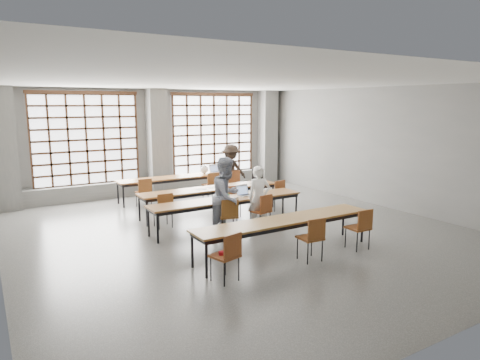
% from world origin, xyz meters
% --- Properties ---
extents(floor, '(11.00, 11.00, 0.00)m').
position_xyz_m(floor, '(0.00, 0.00, 0.00)').
color(floor, '#4D4D4A').
rests_on(floor, ground).
extents(ceiling, '(11.00, 11.00, 0.00)m').
position_xyz_m(ceiling, '(0.00, 0.00, 3.50)').
color(ceiling, silver).
rests_on(ceiling, floor).
extents(wall_back, '(10.00, 0.00, 10.00)m').
position_xyz_m(wall_back, '(0.00, 5.50, 1.75)').
color(wall_back, '#626260').
rests_on(wall_back, floor).
extents(wall_front, '(10.00, 0.00, 10.00)m').
position_xyz_m(wall_front, '(0.00, -5.50, 1.75)').
color(wall_front, '#626260').
rests_on(wall_front, floor).
extents(wall_right, '(0.00, 11.00, 11.00)m').
position_xyz_m(wall_right, '(5.00, 0.00, 1.75)').
color(wall_right, '#626260').
rests_on(wall_right, floor).
extents(column_left, '(0.60, 0.55, 3.50)m').
position_xyz_m(column_left, '(-4.50, 5.22, 1.75)').
color(column_left, '#5B5B58').
rests_on(column_left, floor).
extents(column_mid, '(0.60, 0.55, 3.50)m').
position_xyz_m(column_mid, '(0.00, 5.22, 1.75)').
color(column_mid, '#5B5B58').
rests_on(column_mid, floor).
extents(column_right, '(0.60, 0.55, 3.50)m').
position_xyz_m(column_right, '(4.50, 5.22, 1.75)').
color(column_right, '#5B5B58').
rests_on(column_right, floor).
extents(window_left, '(3.32, 0.12, 3.00)m').
position_xyz_m(window_left, '(-2.25, 5.42, 1.90)').
color(window_left, white).
rests_on(window_left, wall_back).
extents(window_right, '(3.32, 0.12, 3.00)m').
position_xyz_m(window_right, '(2.25, 5.42, 1.90)').
color(window_right, white).
rests_on(window_right, wall_back).
extents(sill_ledge, '(9.80, 0.35, 0.50)m').
position_xyz_m(sill_ledge, '(0.00, 5.30, 0.25)').
color(sill_ledge, '#5B5B58').
rests_on(sill_ledge, floor).
extents(desk_row_a, '(4.00, 0.70, 0.73)m').
position_xyz_m(desk_row_a, '(0.27, 4.02, 0.66)').
color(desk_row_a, brown).
rests_on(desk_row_a, floor).
extents(desk_row_b, '(4.00, 0.70, 0.73)m').
position_xyz_m(desk_row_b, '(0.20, 1.80, 0.66)').
color(desk_row_b, brown).
rests_on(desk_row_b, floor).
extents(desk_row_c, '(4.00, 0.70, 0.73)m').
position_xyz_m(desk_row_c, '(-0.04, 0.41, 0.66)').
color(desk_row_c, brown).
rests_on(desk_row_c, floor).
extents(desk_row_d, '(4.00, 0.70, 0.73)m').
position_xyz_m(desk_row_d, '(0.01, -1.83, 0.66)').
color(desk_row_d, brown).
rests_on(desk_row_d, floor).
extents(chair_back_left, '(0.44, 0.44, 0.88)m').
position_xyz_m(chair_back_left, '(-1.14, 3.39, 0.54)').
color(chair_back_left, brown).
rests_on(chair_back_left, floor).
extents(chair_back_mid, '(0.43, 0.44, 0.88)m').
position_xyz_m(chair_back_mid, '(1.07, 3.39, 0.54)').
color(chair_back_mid, brown).
rests_on(chair_back_mid, floor).
extents(chair_back_right, '(0.45, 0.46, 0.88)m').
position_xyz_m(chair_back_right, '(1.86, 3.39, 0.54)').
color(chair_back_right, brown).
rests_on(chair_back_right, floor).
extents(chair_mid_left, '(0.42, 0.43, 0.88)m').
position_xyz_m(chair_mid_left, '(-1.40, 1.17, 0.54)').
color(chair_mid_left, brown).
rests_on(chair_mid_left, floor).
extents(chair_mid_centre, '(0.52, 0.52, 0.88)m').
position_xyz_m(chair_mid_centre, '(0.58, 1.17, 0.54)').
color(chair_mid_centre, brown).
rests_on(chair_mid_centre, floor).
extents(chair_mid_right, '(0.48, 0.48, 0.88)m').
position_xyz_m(chair_mid_right, '(2.01, 1.17, 0.54)').
color(chair_mid_right, maroon).
rests_on(chair_mid_right, floor).
extents(chair_front_left, '(0.52, 0.52, 0.88)m').
position_xyz_m(chair_front_left, '(-0.36, -0.21, 0.54)').
color(chair_front_left, brown).
rests_on(chair_front_left, floor).
extents(chair_front_right, '(0.49, 0.49, 0.88)m').
position_xyz_m(chair_front_right, '(0.57, -0.21, 0.54)').
color(chair_front_right, brown).
rests_on(chair_front_right, floor).
extents(chair_near_left, '(0.51, 0.51, 0.88)m').
position_xyz_m(chair_near_left, '(-1.67, -2.46, 0.54)').
color(chair_near_left, brown).
rests_on(chair_near_left, floor).
extents(chair_near_mid, '(0.45, 0.45, 0.88)m').
position_xyz_m(chair_near_mid, '(0.20, -2.46, 0.54)').
color(chair_near_mid, brown).
rests_on(chair_near_mid, floor).
extents(chair_near_right, '(0.44, 0.44, 0.88)m').
position_xyz_m(chair_near_right, '(1.51, -2.46, 0.54)').
color(chair_near_right, brown).
rests_on(chair_near_right, floor).
extents(student_male, '(0.64, 0.50, 1.54)m').
position_xyz_m(student_male, '(0.56, -0.09, 0.77)').
color(student_male, white).
rests_on(student_male, floor).
extents(student_female, '(1.11, 1.03, 1.82)m').
position_xyz_m(student_female, '(-0.34, -0.09, 0.91)').
color(student_female, '#172145').
rests_on(student_female, floor).
extents(student_back, '(1.15, 0.73, 1.70)m').
position_xyz_m(student_back, '(1.87, 3.52, 0.85)').
color(student_back, black).
rests_on(student_back, floor).
extents(laptop_front, '(0.39, 0.33, 0.26)m').
position_xyz_m(laptop_front, '(0.50, 0.52, 0.79)').
color(laptop_front, '#B0B0B5').
rests_on(laptop_front, desk_row_c).
extents(laptop_back, '(0.40, 0.36, 0.26)m').
position_xyz_m(laptop_back, '(1.61, 4.13, 0.79)').
color(laptop_back, '#B2B2B7').
rests_on(laptop_back, desk_row_a).
extents(mouse, '(0.10, 0.07, 0.04)m').
position_xyz_m(mouse, '(0.91, 0.39, 0.75)').
color(mouse, silver).
rests_on(mouse, desk_row_c).
extents(green_box, '(0.25, 0.10, 0.09)m').
position_xyz_m(green_box, '(-0.09, 0.49, 0.78)').
color(green_box, '#2D8B31').
rests_on(green_box, desk_row_c).
extents(phone, '(0.13, 0.06, 0.01)m').
position_xyz_m(phone, '(0.14, 0.31, 0.74)').
color(phone, black).
rests_on(phone, desk_row_c).
extents(paper_sheet_b, '(0.32, 0.25, 0.00)m').
position_xyz_m(paper_sheet_b, '(-0.10, 1.75, 0.73)').
color(paper_sheet_b, white).
rests_on(paper_sheet_b, desk_row_b).
extents(paper_sheet_c, '(0.32, 0.24, 0.00)m').
position_xyz_m(paper_sheet_c, '(0.30, 1.80, 0.73)').
color(paper_sheet_c, white).
rests_on(paper_sheet_c, desk_row_b).
extents(backpack, '(0.37, 0.31, 0.40)m').
position_xyz_m(backpack, '(1.80, 1.85, 0.93)').
color(backpack, black).
rests_on(backpack, desk_row_b).
extents(plastic_bag, '(0.29, 0.24, 0.29)m').
position_xyz_m(plastic_bag, '(1.17, 4.07, 0.87)').
color(plastic_bag, white).
rests_on(plastic_bag, desk_row_a).
extents(red_pouch, '(0.22, 0.15, 0.06)m').
position_xyz_m(red_pouch, '(-1.69, -2.38, 0.50)').
color(red_pouch, '#AC151E').
rests_on(red_pouch, chair_near_left).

